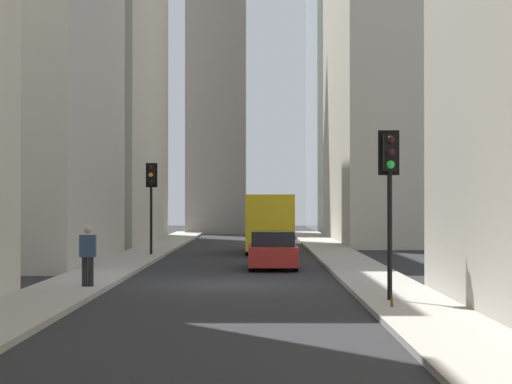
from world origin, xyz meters
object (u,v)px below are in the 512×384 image
pedestrian (88,253)px  traffic_light_foreground (390,175)px  delivery_truck (269,223)px  traffic_light_midblock (151,187)px  sedan_red (273,251)px  discarded_bottle (392,302)px

pedestrian → traffic_light_foreground: bearing=-113.8°
delivery_truck → pedestrian: bearing=164.3°
traffic_light_midblock → sedan_red: bearing=-142.6°
sedan_red → discarded_bottle: (-13.57, -2.50, -0.42)m
delivery_truck → pedestrian: delivery_truck is taller
traffic_light_midblock → pedestrian: 15.80m
traffic_light_foreground → pedestrian: 8.99m
delivery_truck → discarded_bottle: size_ratio=23.93×
delivery_truck → traffic_light_foreground: bearing=-173.3°
delivery_truck → traffic_light_midblock: traffic_light_midblock is taller
sedan_red → pedestrian: 10.13m
traffic_light_midblock → discarded_bottle: size_ratio=15.29×
traffic_light_midblock → discarded_bottle: bearing=-159.1°
delivery_truck → traffic_light_foreground: traffic_light_foreground is taller
pedestrian → delivery_truck: bearing=-15.7°
sedan_red → pedestrian: pedestrian is taller
delivery_truck → pedestrian: 19.73m
pedestrian → discarded_bottle: size_ratio=6.32×
delivery_truck → traffic_light_midblock: bearing=121.7°
traffic_light_foreground → sedan_red: bearing=12.4°
delivery_truck → discarded_bottle: (-23.95, -2.50, -1.21)m
sedan_red → traffic_light_midblock: traffic_light_midblock is taller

